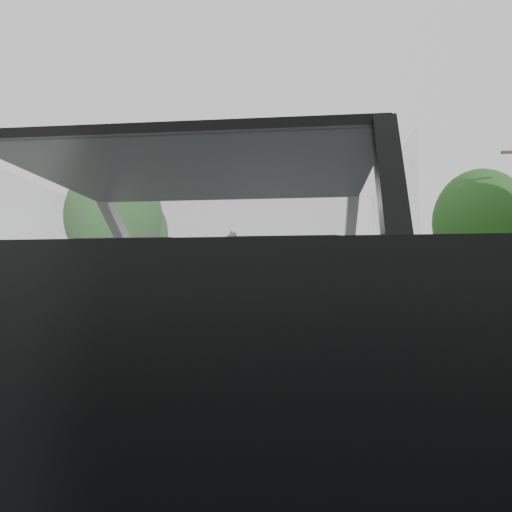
% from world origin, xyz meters
% --- Properties ---
extents(ground, '(140.00, 140.00, 0.00)m').
position_xyz_m(ground, '(0.00, 0.00, 0.00)').
color(ground, black).
rests_on(ground, ground).
extents(subject_car, '(1.80, 4.00, 1.45)m').
position_xyz_m(subject_car, '(0.00, 0.00, 0.72)').
color(subject_car, black).
rests_on(subject_car, ground).
extents(dashboard, '(1.58, 0.45, 0.30)m').
position_xyz_m(dashboard, '(0.00, 0.62, 0.85)').
color(dashboard, black).
rests_on(dashboard, subject_car).
extents(driver_seat, '(0.50, 0.72, 0.42)m').
position_xyz_m(driver_seat, '(-0.40, -0.29, 0.88)').
color(driver_seat, black).
rests_on(driver_seat, subject_car).
extents(passenger_seat, '(0.50, 0.72, 0.42)m').
position_xyz_m(passenger_seat, '(0.40, -0.29, 0.88)').
color(passenger_seat, black).
rests_on(passenger_seat, subject_car).
extents(steering_wheel, '(0.36, 0.36, 0.04)m').
position_xyz_m(steering_wheel, '(-0.40, 0.33, 0.92)').
color(steering_wheel, black).
rests_on(steering_wheel, dashboard).
extents(cat, '(0.60, 0.29, 0.26)m').
position_xyz_m(cat, '(0.23, 0.58, 1.08)').
color(cat, slate).
rests_on(cat, dashboard).
extents(guardrail, '(0.05, 90.00, 0.32)m').
position_xyz_m(guardrail, '(4.30, 10.00, 0.58)').
color(guardrail, gray).
rests_on(guardrail, ground).
extents(other_car, '(2.73, 5.22, 1.64)m').
position_xyz_m(other_car, '(0.73, 19.91, 0.82)').
color(other_car, silver).
rests_on(other_car, ground).
extents(highway_sign, '(0.29, 0.88, 2.20)m').
position_xyz_m(highway_sign, '(6.02, 21.99, 1.10)').
color(highway_sign, '#1A662D').
rests_on(highway_sign, ground).
extents(tree_2, '(4.84, 4.84, 6.30)m').
position_xyz_m(tree_2, '(8.09, 20.26, 3.15)').
color(tree_2, '#22541F').
rests_on(tree_2, ground).
extents(tree_3, '(6.35, 6.35, 7.85)m').
position_xyz_m(tree_3, '(13.85, 38.50, 3.92)').
color(tree_3, '#22541F').
rests_on(tree_3, ground).
extents(tree_5, '(6.44, 6.44, 7.96)m').
position_xyz_m(tree_5, '(-10.26, 23.35, 3.98)').
color(tree_5, '#22541F').
rests_on(tree_5, ground).
extents(tree_6, '(5.41, 5.41, 6.76)m').
position_xyz_m(tree_6, '(-9.94, 24.88, 3.38)').
color(tree_6, '#22541F').
rests_on(tree_6, ground).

